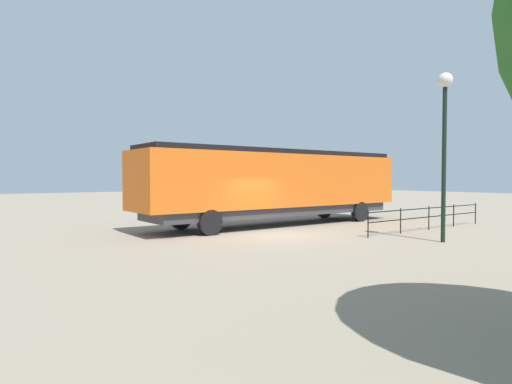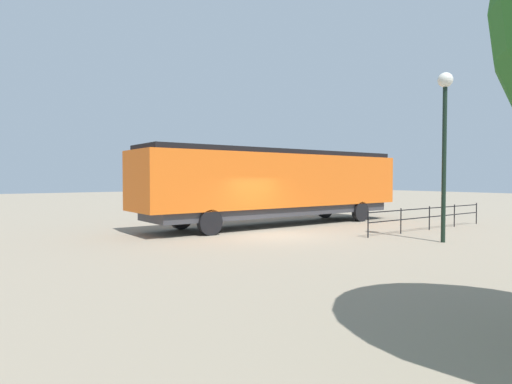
% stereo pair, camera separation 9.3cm
% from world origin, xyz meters
% --- Properties ---
extents(ground_plane, '(120.00, 120.00, 0.00)m').
position_xyz_m(ground_plane, '(0.00, 0.00, 0.00)').
color(ground_plane, gray).
extents(locomotive, '(3.02, 15.11, 3.85)m').
position_xyz_m(locomotive, '(-3.02, 3.15, 2.18)').
color(locomotive, orange).
rests_on(locomotive, ground_plane).
extents(lamp_post, '(0.55, 0.55, 6.37)m').
position_xyz_m(lamp_post, '(5.27, 3.89, 4.62)').
color(lamp_post, black).
rests_on(lamp_post, ground_plane).
extents(platform_fence, '(0.05, 8.89, 1.11)m').
position_xyz_m(platform_fence, '(2.83, 6.97, 0.73)').
color(platform_fence, black).
rests_on(platform_fence, ground_plane).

